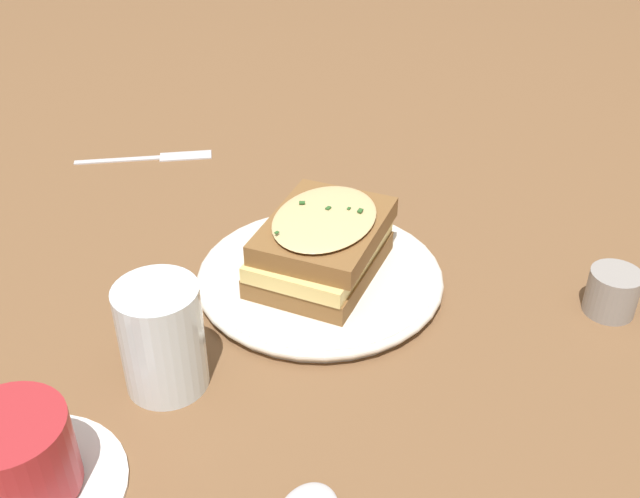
% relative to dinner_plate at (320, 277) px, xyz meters
% --- Properties ---
extents(ground_plane, '(2.40, 2.40, 0.00)m').
position_rel_dinner_plate_xyz_m(ground_plane, '(0.01, 0.02, -0.01)').
color(ground_plane, brown).
extents(dinner_plate, '(0.24, 0.24, 0.01)m').
position_rel_dinner_plate_xyz_m(dinner_plate, '(0.00, 0.00, 0.00)').
color(dinner_plate, silver).
rests_on(dinner_plate, ground_plane).
extents(sandwich, '(0.17, 0.17, 0.06)m').
position_rel_dinner_plate_xyz_m(sandwich, '(0.00, -0.00, 0.04)').
color(sandwich, brown).
rests_on(sandwich, dinner_plate).
extents(teacup_with_saucer, '(0.14, 0.14, 0.07)m').
position_rel_dinner_plate_xyz_m(teacup_with_saucer, '(-0.14, 0.29, 0.02)').
color(teacup_with_saucer, white).
rests_on(teacup_with_saucer, ground_plane).
extents(water_glass, '(0.07, 0.07, 0.10)m').
position_rel_dinner_plate_xyz_m(water_glass, '(-0.07, 0.17, 0.04)').
color(water_glass, silver).
rests_on(water_glass, ground_plane).
extents(fork, '(0.06, 0.17, 0.00)m').
position_rel_dinner_plate_xyz_m(fork, '(0.33, 0.07, -0.01)').
color(fork, silver).
rests_on(fork, ground_plane).
extents(condiment_pot, '(0.05, 0.05, 0.04)m').
position_rel_dinner_plate_xyz_m(condiment_pot, '(-0.15, -0.23, 0.01)').
color(condiment_pot, gray).
rests_on(condiment_pot, ground_plane).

